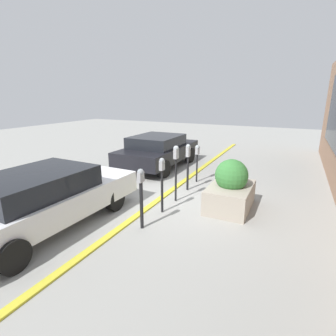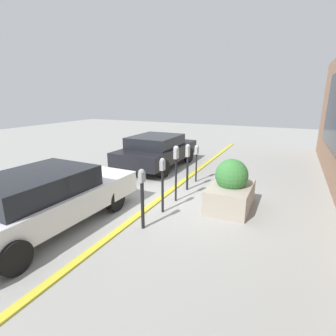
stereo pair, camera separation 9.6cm
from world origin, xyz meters
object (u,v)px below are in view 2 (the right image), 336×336
at_px(parking_meter_nearest, 142,191).
at_px(parked_car_middle, 157,150).
at_px(parking_meter_second, 162,176).
at_px(planter_box, 231,189).
at_px(parking_meter_farthest, 197,154).
at_px(parking_meter_fourth, 188,159).
at_px(parked_car_front, 43,199).
at_px(parking_meter_middle, 176,161).

distance_m(parking_meter_nearest, parked_car_middle, 5.29).
xyz_separation_m(parking_meter_second, planter_box, (1.01, -1.48, -0.42)).
relative_size(parking_meter_farthest, planter_box, 0.81).
distance_m(parking_meter_fourth, parking_meter_farthest, 0.89).
xyz_separation_m(parking_meter_nearest, parking_meter_second, (0.94, -0.02, 0.05)).
bearing_deg(parked_car_front, parked_car_middle, 3.50).
xyz_separation_m(parking_meter_nearest, planter_box, (1.95, -1.51, -0.37)).
bearing_deg(parking_meter_fourth, parking_meter_farthest, 1.34).
xyz_separation_m(parking_meter_second, parking_meter_middle, (0.82, -0.00, 0.20)).
height_order(parking_meter_fourth, parking_meter_farthest, parking_meter_fourth).
height_order(parking_meter_farthest, parked_car_middle, parked_car_middle).
xyz_separation_m(planter_box, parked_car_middle, (2.88, 3.67, 0.18)).
bearing_deg(planter_box, parking_meter_nearest, 142.34).
bearing_deg(parking_meter_fourth, parking_meter_middle, -177.74).
xyz_separation_m(parking_meter_middle, parking_meter_farthest, (1.87, 0.06, -0.17)).
height_order(parking_meter_second, parking_meter_farthest, parking_meter_second).
bearing_deg(parking_meter_middle, planter_box, -82.80).
bearing_deg(parking_meter_nearest, parking_meter_farthest, 0.53).
height_order(parking_meter_middle, parking_meter_farthest, parking_meter_middle).
relative_size(parking_meter_farthest, parked_car_middle, 0.31).
distance_m(parked_car_front, parked_car_middle, 5.75).
distance_m(parking_meter_nearest, parking_meter_middle, 1.78).
height_order(parking_meter_nearest, parked_car_front, parking_meter_nearest).
relative_size(parking_meter_middle, parking_meter_fourth, 1.08).
bearing_deg(parked_car_front, parking_meter_second, -45.52).
distance_m(parking_meter_middle, parking_meter_fourth, 0.99).
bearing_deg(planter_box, parked_car_front, 129.40).
bearing_deg(planter_box, parking_meter_middle, 97.20).
bearing_deg(parking_meter_fourth, parked_car_middle, 45.93).
bearing_deg(planter_box, parked_car_middle, 51.94).
distance_m(planter_box, parked_car_front, 4.52).
relative_size(parking_meter_fourth, planter_box, 0.92).
bearing_deg(parking_meter_farthest, parking_meter_second, -178.80).
relative_size(parking_meter_middle, planter_box, 0.99).
bearing_deg(parking_meter_middle, parked_car_front, 143.11).
bearing_deg(parking_meter_middle, parking_meter_fourth, 2.26).
xyz_separation_m(parking_meter_fourth, parking_meter_farthest, (0.89, 0.02, -0.01)).
height_order(parking_meter_nearest, parking_meter_fourth, parking_meter_fourth).
xyz_separation_m(parking_meter_fourth, parked_car_front, (-3.66, 1.97, -0.29)).
distance_m(parking_meter_fourth, planter_box, 1.77).
bearing_deg(parking_meter_middle, parked_car_middle, 35.60).
distance_m(parking_meter_second, parked_car_front, 2.75).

